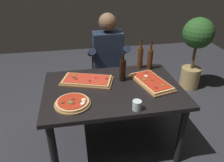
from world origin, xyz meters
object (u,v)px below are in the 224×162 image
object	(u,v)px
pizza_rectangular_left	(151,82)
wine_bottle_dark	(150,59)
vinegar_bottle_green	(123,70)
diner_chair	(107,72)
pizza_rectangular_front	(87,80)
potted_plant_corner	(196,45)
dining_table	(113,95)
oil_bottle_amber	(140,57)
seated_diner	(108,59)
pizza_round_far	(73,103)
tumbler_near_camera	(137,106)

from	to	relation	value
pizza_rectangular_left	wine_bottle_dark	size ratio (longest dim) A/B	1.66
vinegar_bottle_green	diner_chair	size ratio (longest dim) A/B	0.37
pizza_rectangular_front	diner_chair	size ratio (longest dim) A/B	0.69
pizza_rectangular_front	potted_plant_corner	bearing A→B (deg)	26.65
dining_table	pizza_rectangular_left	size ratio (longest dim) A/B	2.49
pizza_rectangular_left	vinegar_bottle_green	world-z (taller)	vinegar_bottle_green
wine_bottle_dark	vinegar_bottle_green	world-z (taller)	wine_bottle_dark
oil_bottle_amber	seated_diner	world-z (taller)	seated_diner
pizza_round_far	tumbler_near_camera	distance (m)	0.57
seated_diner	pizza_rectangular_front	bearing A→B (deg)	-120.02
diner_chair	seated_diner	distance (m)	0.28
seated_diner	diner_chair	bearing A→B (deg)	90.00
pizza_rectangular_left	wine_bottle_dark	bearing A→B (deg)	74.76
wine_bottle_dark	diner_chair	world-z (taller)	wine_bottle_dark
diner_chair	dining_table	bearing A→B (deg)	-95.11
dining_table	seated_diner	size ratio (longest dim) A/B	1.05
dining_table	oil_bottle_amber	xyz separation A→B (m)	(0.41, 0.41, 0.23)
dining_table	oil_bottle_amber	world-z (taller)	oil_bottle_amber
dining_table	pizza_round_far	xyz separation A→B (m)	(-0.41, -0.24, 0.12)
pizza_round_far	vinegar_bottle_green	xyz separation A→B (m)	(0.54, 0.38, 0.11)
pizza_round_far	oil_bottle_amber	size ratio (longest dim) A/B	0.94
dining_table	potted_plant_corner	xyz separation A→B (m)	(1.50, 1.05, 0.09)
dining_table	pizza_round_far	bearing A→B (deg)	-150.21
vinegar_bottle_green	dining_table	bearing A→B (deg)	-133.23
pizza_rectangular_left	oil_bottle_amber	distance (m)	0.41
oil_bottle_amber	dining_table	bearing A→B (deg)	-134.95
pizza_rectangular_front	seated_diner	world-z (taller)	seated_diner
wine_bottle_dark	diner_chair	size ratio (longest dim) A/B	0.39
wine_bottle_dark	pizza_round_far	bearing A→B (deg)	-146.98
pizza_rectangular_front	pizza_round_far	size ratio (longest dim) A/B	1.84
potted_plant_corner	tumbler_near_camera	bearing A→B (deg)	-133.19
dining_table	pizza_round_far	size ratio (longest dim) A/B	4.26
tumbler_near_camera	seated_diner	distance (m)	1.15
dining_table	vinegar_bottle_green	world-z (taller)	vinegar_bottle_green
pizza_round_far	potted_plant_corner	world-z (taller)	potted_plant_corner
pizza_rectangular_left	tumbler_near_camera	size ratio (longest dim) A/B	6.42
pizza_round_far	seated_diner	distance (m)	1.09
pizza_rectangular_front	diner_chair	xyz separation A→B (m)	(0.33, 0.69, -0.27)
pizza_rectangular_front	pizza_round_far	xyz separation A→B (m)	(-0.16, -0.40, 0.00)
dining_table	pizza_rectangular_front	bearing A→B (deg)	146.09
pizza_rectangular_front	tumbler_near_camera	xyz separation A→B (m)	(0.39, -0.58, 0.02)
vinegar_bottle_green	pizza_round_far	bearing A→B (deg)	-145.34
oil_bottle_amber	vinegar_bottle_green	size ratio (longest dim) A/B	1.10
diner_chair	vinegar_bottle_green	bearing A→B (deg)	-85.60
pizza_round_far	oil_bottle_amber	distance (m)	1.05
pizza_rectangular_left	pizza_round_far	world-z (taller)	same
tumbler_near_camera	oil_bottle_amber	bearing A→B (deg)	71.64
diner_chair	pizza_rectangular_left	bearing A→B (deg)	-68.08
wine_bottle_dark	potted_plant_corner	bearing A→B (deg)	34.61
oil_bottle_amber	potted_plant_corner	distance (m)	1.28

